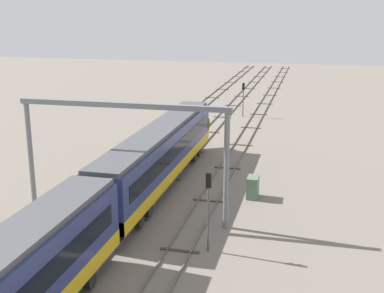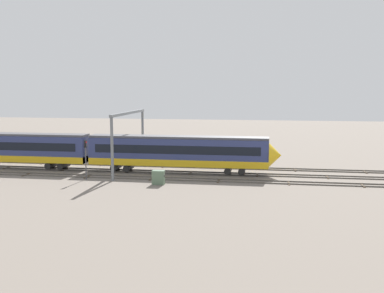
% 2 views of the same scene
% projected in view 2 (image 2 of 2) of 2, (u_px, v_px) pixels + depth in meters
% --- Properties ---
extents(ground_plane, '(201.51, 201.51, 0.00)m').
position_uv_depth(ground_plane, '(191.00, 173.00, 60.79)').
color(ground_plane, slate).
extents(track_near_foreground, '(185.51, 2.40, 0.16)m').
position_uv_depth(track_near_foreground, '(185.00, 179.00, 56.37)').
color(track_near_foreground, '#59544C').
rests_on(track_near_foreground, ground).
extents(track_with_train, '(185.51, 2.40, 0.16)m').
position_uv_depth(track_with_train, '(191.00, 173.00, 60.78)').
color(track_with_train, '#59544C').
rests_on(track_with_train, ground).
extents(track_middle, '(185.51, 2.40, 0.16)m').
position_uv_depth(track_middle, '(196.00, 167.00, 65.19)').
color(track_middle, '#59544C').
rests_on(track_middle, ground).
extents(overhead_gantry, '(0.40, 14.66, 8.12)m').
position_uv_depth(overhead_gantry, '(129.00, 128.00, 61.82)').
color(overhead_gantry, slate).
rests_on(overhead_gantry, ground).
extents(signal_light_trackside_departure, '(0.31, 0.32, 4.91)m').
position_uv_depth(signal_light_trackside_departure, '(86.00, 154.00, 56.27)').
color(signal_light_trackside_departure, '#4C4C51').
rests_on(signal_light_trackside_departure, ground).
extents(relay_cabinet, '(1.46, 0.84, 1.67)m').
position_uv_depth(relay_cabinet, '(158.00, 177.00, 53.62)').
color(relay_cabinet, '#597259').
rests_on(relay_cabinet, ground).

